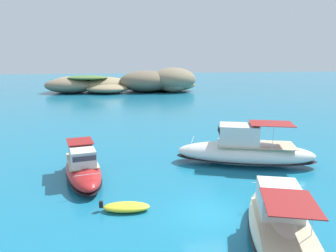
# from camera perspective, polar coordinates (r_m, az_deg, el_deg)

# --- Properties ---
(ground_plane) EXTENTS (400.00, 400.00, 0.00)m
(ground_plane) POSITION_cam_1_polar(r_m,az_deg,el_deg) (17.58, 7.77, -15.94)
(ground_plane) COLOR #197093
(islet_large) EXTENTS (24.92, 25.97, 6.47)m
(islet_large) POSITION_cam_1_polar(r_m,az_deg,el_deg) (86.89, -1.44, 8.16)
(islet_large) COLOR #84755B
(islet_large) RESTS_ON ground
(islet_small) EXTENTS (24.17, 20.99, 4.51)m
(islet_small) POSITION_cam_1_polar(r_m,az_deg,el_deg) (86.51, -14.64, 7.43)
(islet_small) COLOR #9E8966
(islet_small) RESTS_ON ground
(motorboat_white) EXTENTS (11.46, 7.32, 3.45)m
(motorboat_white) POSITION_cam_1_polar(r_m,az_deg,el_deg) (25.56, 13.94, -4.54)
(motorboat_white) COLOR white
(motorboat_white) RESTS_ON ground
(motorboat_red) EXTENTS (3.37, 8.07, 2.45)m
(motorboat_red) POSITION_cam_1_polar(r_m,az_deg,el_deg) (22.65, -15.46, -7.60)
(motorboat_red) COLOR red
(motorboat_red) RESTS_ON ground
(motorboat_cream) EXTENTS (5.86, 9.17, 2.77)m
(motorboat_cream) POSITION_cam_1_polar(r_m,az_deg,el_deg) (15.53, 19.90, -16.90)
(motorboat_cream) COLOR beige
(motorboat_cream) RESTS_ON ground
(dinghy_tender) EXTENTS (2.87, 1.59, 0.58)m
(dinghy_tender) POSITION_cam_1_polar(r_m,az_deg,el_deg) (17.88, -7.75, -14.63)
(dinghy_tender) COLOR yellow
(dinghy_tender) RESTS_ON ground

